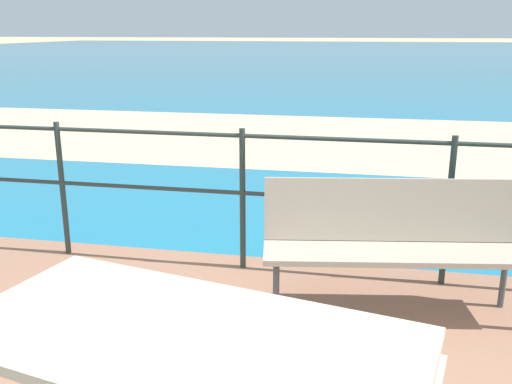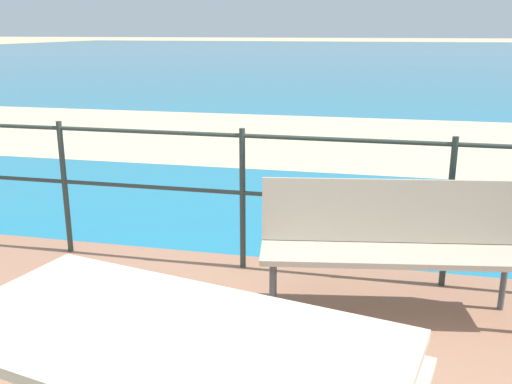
% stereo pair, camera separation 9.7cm
% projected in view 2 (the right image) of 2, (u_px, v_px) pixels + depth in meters
% --- Properties ---
extents(sea_water, '(90.00, 90.00, 0.01)m').
position_uv_depth(sea_water, '(374.00, 56.00, 39.68)').
color(sea_water, teal).
rests_on(sea_water, ground).
extents(beach_strip, '(54.03, 5.26, 0.01)m').
position_uv_depth(beach_strip, '(324.00, 138.00, 9.86)').
color(beach_strip, beige).
rests_on(beach_strip, ground).
extents(picnic_table, '(1.90, 1.77, 0.77)m').
position_uv_depth(picnic_table, '(170.00, 377.00, 2.00)').
color(picnic_table, '#BCAD93').
rests_on(picnic_table, patio_paving).
extents(park_bench, '(1.70, 0.68, 0.86)m').
position_uv_depth(park_bench, '(392.00, 236.00, 3.58)').
color(park_bench, tan).
rests_on(park_bench, patio_paving).
extents(railing_fence, '(5.94, 0.04, 1.08)m').
position_uv_depth(railing_fence, '(242.00, 181.00, 4.23)').
color(railing_fence, '#2D3833').
rests_on(railing_fence, patio_paving).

